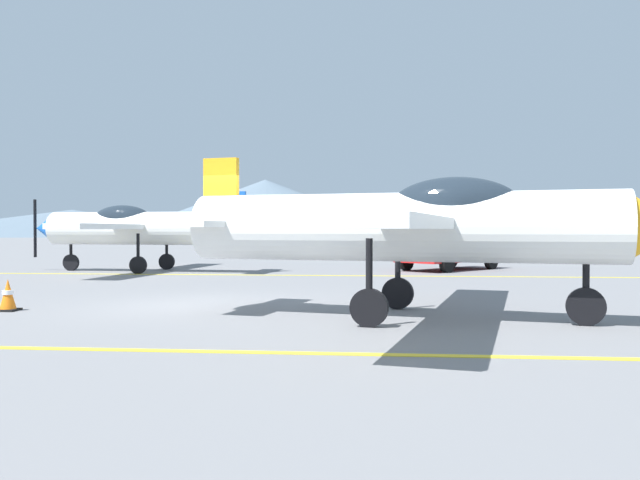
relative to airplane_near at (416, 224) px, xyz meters
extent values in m
plane|color=slate|center=(-3.82, 1.38, -1.59)|extent=(400.00, 400.00, 0.00)
cube|color=yellow|center=(-3.82, -3.23, -1.58)|extent=(80.00, 0.16, 0.01)
cube|color=yellow|center=(-3.82, 9.92, -1.58)|extent=(80.00, 0.16, 0.01)
cylinder|color=white|center=(-0.31, 0.07, -0.04)|extent=(7.31, 2.67, 1.17)
ellipsoid|color=#1E2833|center=(0.63, -0.14, 0.31)|extent=(2.28, 1.38, 0.96)
cube|color=white|center=(0.11, -0.02, 0.01)|extent=(3.12, 9.39, 0.17)
cube|color=white|center=(-3.53, 0.76, 0.01)|extent=(1.31, 2.86, 0.11)
cube|color=#F2A519|center=(-3.53, 0.76, 0.59)|extent=(0.68, 0.27, 1.28)
cylinder|color=black|center=(2.60, -0.56, -0.75)|extent=(0.11, 0.11, 1.07)
cylinder|color=black|center=(2.60, -0.56, -1.29)|extent=(0.61, 0.25, 0.60)
cylinder|color=black|center=(-0.76, -1.03, -0.75)|extent=(0.11, 0.11, 1.07)
cylinder|color=black|center=(-0.76, -1.03, -1.29)|extent=(0.61, 0.25, 0.60)
cylinder|color=black|center=(-0.27, 1.25, -0.75)|extent=(0.11, 0.11, 1.07)
cylinder|color=black|center=(-0.27, 1.25, -1.29)|extent=(0.61, 0.25, 0.60)
cylinder|color=white|center=(-8.86, 11.31, -0.04)|extent=(7.30, 1.78, 1.17)
cone|color=blue|center=(-12.83, 11.64, -0.04)|extent=(0.83, 1.05, 0.99)
cube|color=black|center=(-13.26, 11.68, -0.04)|extent=(0.05, 0.13, 2.13)
ellipsoid|color=#1E2833|center=(-9.81, 11.39, 0.31)|extent=(2.20, 1.13, 0.96)
cube|color=white|center=(-9.29, 11.34, 0.01)|extent=(1.96, 9.42, 0.17)
cube|color=white|center=(-5.58, 11.03, 0.01)|extent=(0.98, 2.82, 0.11)
cube|color=blue|center=(-5.58, 11.03, 0.59)|extent=(0.68, 0.18, 1.28)
cylinder|color=black|center=(-11.83, 11.56, -0.75)|extent=(0.11, 0.11, 1.07)
cylinder|color=black|center=(-11.83, 11.56, -1.29)|extent=(0.60, 0.18, 0.60)
cylinder|color=black|center=(-8.55, 12.45, -0.75)|extent=(0.11, 0.11, 1.07)
cylinder|color=black|center=(-8.55, 12.45, -1.29)|extent=(0.60, 0.18, 0.60)
cylinder|color=black|center=(-8.75, 10.12, -0.75)|extent=(0.11, 0.11, 1.07)
cylinder|color=black|center=(-8.75, 10.12, -1.29)|extent=(0.60, 0.18, 0.60)
cube|color=red|center=(1.94, 13.39, -0.89)|extent=(4.17, 4.43, 0.75)
cube|color=black|center=(1.84, 13.28, -0.24)|extent=(2.77, 2.86, 0.55)
cylinder|color=black|center=(3.55, 13.88, -1.27)|extent=(0.58, 0.63, 0.64)
cylinder|color=black|center=(2.18, 15.05, -1.27)|extent=(0.58, 0.63, 0.64)
cylinder|color=black|center=(1.69, 11.73, -1.27)|extent=(0.58, 0.63, 0.64)
cylinder|color=black|center=(0.33, 12.91, -1.27)|extent=(0.58, 0.63, 0.64)
cube|color=black|center=(-7.43, 0.32, -1.57)|extent=(0.36, 0.36, 0.04)
cone|color=orange|center=(-7.43, 0.32, -1.27)|extent=(0.29, 0.29, 0.55)
cylinder|color=white|center=(-7.43, 0.32, -1.24)|extent=(0.20, 0.20, 0.08)
cone|color=slate|center=(-77.90, 144.34, 1.63)|extent=(88.52, 88.52, 6.44)
cone|color=slate|center=(-27.32, 136.50, 4.92)|extent=(68.31, 68.31, 13.01)
cone|color=slate|center=(25.89, 138.81, 1.89)|extent=(84.57, 84.57, 6.96)
camera|label=1|loc=(-0.57, -10.97, -0.08)|focal=36.32mm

